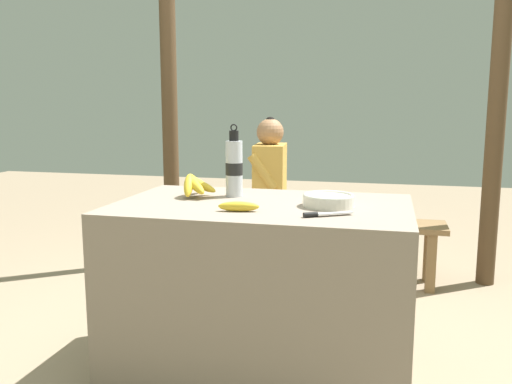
% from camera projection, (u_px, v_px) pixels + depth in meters
% --- Properties ---
extents(ground_plane, '(12.00, 12.00, 0.00)m').
position_uv_depth(ground_plane, '(262.00, 371.00, 2.44)').
color(ground_plane, gray).
extents(market_counter, '(1.25, 0.78, 0.77)m').
position_uv_depth(market_counter, '(262.00, 289.00, 2.38)').
color(market_counter, gray).
rests_on(market_counter, ground_plane).
extents(banana_bunch_ripe, '(0.16, 0.24, 0.12)m').
position_uv_depth(banana_bunch_ripe, '(195.00, 184.00, 2.46)').
color(banana_bunch_ripe, '#4C381E').
rests_on(banana_bunch_ripe, market_counter).
extents(serving_bowl, '(0.21, 0.21, 0.05)m').
position_uv_depth(serving_bowl, '(329.00, 199.00, 2.25)').
color(serving_bowl, silver).
rests_on(serving_bowl, market_counter).
extents(water_bottle, '(0.08, 0.08, 0.33)m').
position_uv_depth(water_bottle, '(234.00, 167.00, 2.47)').
color(water_bottle, silver).
rests_on(water_bottle, market_counter).
extents(loose_banana_front, '(0.17, 0.07, 0.04)m').
position_uv_depth(loose_banana_front, '(239.00, 206.00, 2.14)').
color(loose_banana_front, gold).
rests_on(loose_banana_front, market_counter).
extents(knife, '(0.18, 0.12, 0.02)m').
position_uv_depth(knife, '(321.00, 214.00, 2.04)').
color(knife, '#BCBCC1').
rests_on(knife, market_counter).
extents(wooden_bench, '(1.68, 0.32, 0.42)m').
position_uv_depth(wooden_bench, '(317.00, 228.00, 3.68)').
color(wooden_bench, brown).
rests_on(wooden_bench, ground_plane).
extents(seated_vendor, '(0.42, 0.41, 1.10)m').
position_uv_depth(seated_vendor, '(263.00, 186.00, 3.68)').
color(seated_vendor, '#473828').
rests_on(seated_vendor, ground_plane).
extents(banana_bunch_green, '(0.15, 0.23, 0.11)m').
position_uv_depth(banana_bunch_green, '(391.00, 215.00, 3.54)').
color(banana_bunch_green, '#4C381E').
rests_on(banana_bunch_green, wooden_bench).
extents(support_post_near, '(0.12, 0.12, 2.52)m').
position_uv_depth(support_post_near, '(169.00, 94.00, 3.94)').
color(support_post_near, '#4C3823').
rests_on(support_post_near, ground_plane).
extents(support_post_far, '(0.12, 0.12, 2.52)m').
position_uv_depth(support_post_far, '(498.00, 92.00, 3.42)').
color(support_post_far, '#4C3823').
rests_on(support_post_far, ground_plane).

